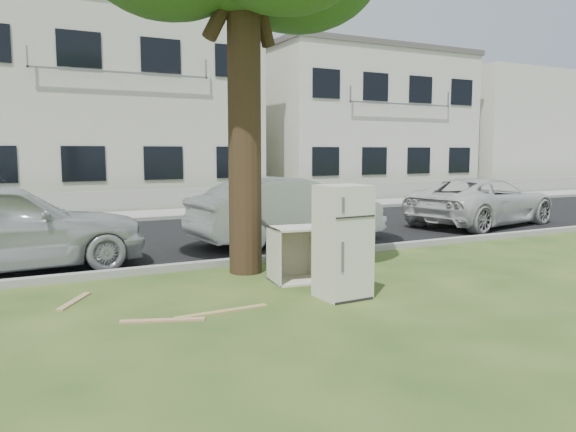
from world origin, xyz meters
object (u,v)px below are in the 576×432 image
fridge (343,242)px  cabinet (306,254)px  car_right (483,201)px  car_left (0,226)px  car_center (289,210)px

fridge → cabinet: size_ratio=1.42×
car_right → car_left: bearing=82.0°
car_center → fridge: bearing=156.3°
car_left → car_right: bearing=-91.1°
cabinet → car_center: bearing=74.9°
fridge → car_left: size_ratio=0.34×
cabinet → car_right: car_right is taller
fridge → car_center: fridge is taller
cabinet → car_center: size_ratio=0.25×
fridge → cabinet: 1.17m
car_center → car_right: 6.11m
car_center → car_left: 5.71m
cabinet → car_left: car_left is taller
fridge → cabinet: bearing=85.1°
cabinet → car_right: bearing=33.5°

